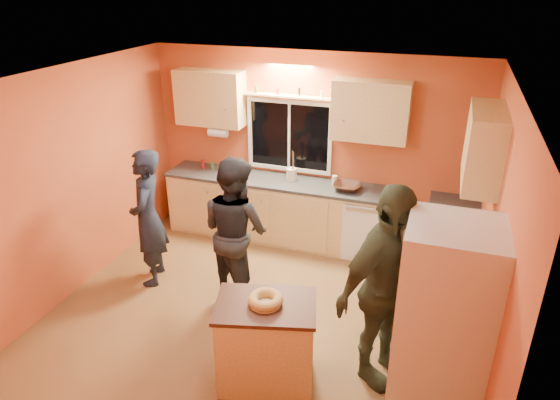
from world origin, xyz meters
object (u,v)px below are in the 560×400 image
at_px(refrigerator, 442,325).
at_px(person_left, 148,218).
at_px(person_center, 236,231).
at_px(person_right, 385,288).
at_px(island, 266,342).

distance_m(refrigerator, person_left, 3.52).
relative_size(person_center, person_right, 0.89).
bearing_deg(person_center, person_right, -178.98).
xyz_separation_m(island, person_right, (0.97, 0.41, 0.54)).
height_order(refrigerator, island, refrigerator).
relative_size(refrigerator, person_right, 0.92).
distance_m(person_left, person_right, 2.97).
height_order(refrigerator, person_right, person_right).
relative_size(refrigerator, island, 1.79).
xyz_separation_m(refrigerator, island, (-1.47, -0.13, -0.47)).
height_order(person_left, person_right, person_right).
bearing_deg(island, person_left, 134.29).
bearing_deg(refrigerator, person_center, 155.69).
distance_m(person_left, person_center, 1.12).
distance_m(island, person_right, 1.18).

